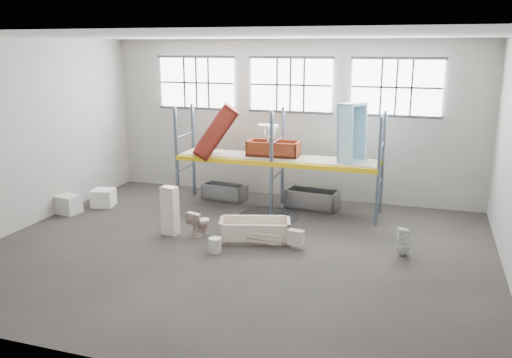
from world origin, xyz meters
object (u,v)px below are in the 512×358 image
at_px(bathtub_beige, 255,230).
at_px(steel_tub_right, 312,199).
at_px(cistern_tall, 170,211).
at_px(toilet_white, 404,242).
at_px(rust_tub_flat, 273,148).
at_px(toilet_beige, 200,223).
at_px(steel_tub_left, 224,192).
at_px(bucket, 215,245).
at_px(carton_near, 68,204).
at_px(blue_tub_upright, 352,133).

relative_size(bathtub_beige, steel_tub_right, 1.15).
relative_size(cistern_tall, toilet_white, 1.85).
bearing_deg(rust_tub_flat, bathtub_beige, -82.56).
bearing_deg(rust_tub_flat, toilet_beige, -110.08).
bearing_deg(toilet_white, steel_tub_left, -138.47).
relative_size(bucket, carton_near, 0.56).
relative_size(rust_tub_flat, bucket, 4.36).
xyz_separation_m(bathtub_beige, steel_tub_right, (0.80, 3.09, 0.02)).
xyz_separation_m(steel_tub_right, carton_near, (-6.70, -2.72, -0.01)).
xyz_separation_m(bathtub_beige, blue_tub_upright, (1.95, 2.80, 2.13)).
relative_size(bathtub_beige, cistern_tall, 1.39).
height_order(steel_tub_right, bucket, steel_tub_right).
relative_size(toilet_beige, rust_tub_flat, 0.44).
relative_size(cistern_tall, rust_tub_flat, 0.83).
height_order(bucket, carton_near, carton_near).
relative_size(cistern_tall, steel_tub_right, 0.83).
bearing_deg(rust_tub_flat, cistern_tall, -120.10).
height_order(bathtub_beige, steel_tub_left, bathtub_beige).
xyz_separation_m(cistern_tall, steel_tub_right, (3.01, 3.39, -0.36)).
height_order(steel_tub_left, blue_tub_upright, blue_tub_upright).
distance_m(cistern_tall, steel_tub_left, 3.46).
distance_m(toilet_beige, cistern_tall, 0.83).
bearing_deg(carton_near, blue_tub_upright, 17.22).
distance_m(toilet_white, bucket, 4.44).
distance_m(cistern_tall, carton_near, 3.76).
distance_m(toilet_beige, steel_tub_right, 3.93).
xyz_separation_m(bathtub_beige, toilet_white, (3.64, 0.11, 0.08)).
relative_size(toilet_beige, cistern_tall, 0.53).
bearing_deg(bathtub_beige, toilet_white, -14.57).
height_order(toilet_beige, blue_tub_upright, blue_tub_upright).
distance_m(cistern_tall, blue_tub_upright, 5.48).
bearing_deg(blue_tub_upright, toilet_white, -57.84).
xyz_separation_m(bucket, carton_near, (-5.26, 1.46, 0.09)).
height_order(cistern_tall, bucket, cistern_tall).
distance_m(toilet_white, rust_tub_flat, 5.09).
distance_m(cistern_tall, steel_tub_right, 4.55).
xyz_separation_m(toilet_white, steel_tub_left, (-5.71, 3.03, -0.09)).
bearing_deg(bucket, steel_tub_left, 108.75).
height_order(bathtub_beige, cistern_tall, cistern_tall).
height_order(steel_tub_right, blue_tub_upright, blue_tub_upright).
bearing_deg(bucket, bathtub_beige, 59.77).
height_order(cistern_tall, steel_tub_left, cistern_tall).
distance_m(toilet_beige, blue_tub_upright, 4.94).
bearing_deg(blue_tub_upright, bucket, -123.59).
bearing_deg(toilet_white, toilet_beige, -108.01).
bearing_deg(steel_tub_left, toilet_white, -27.95).
distance_m(rust_tub_flat, bucket, 4.30).
xyz_separation_m(rust_tub_flat, blue_tub_upright, (2.32, -0.07, 0.57)).
height_order(rust_tub_flat, bucket, rust_tub_flat).
bearing_deg(bathtub_beige, carton_near, 160.19).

